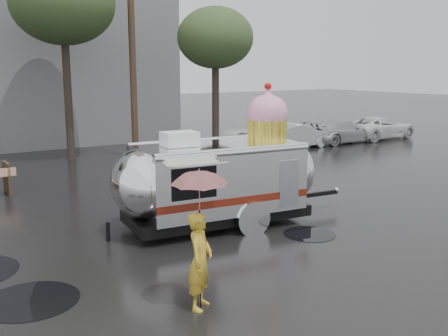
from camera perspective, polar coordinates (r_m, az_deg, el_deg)
ground at (r=10.35m, az=10.73°, el=-11.10°), size 120.00×120.00×0.00m
puddles at (r=9.80m, az=-14.55°, el=-12.56°), size 8.57×7.48×0.01m
utility_pole at (r=22.77m, az=-9.96°, el=12.74°), size 1.60×0.28×9.00m
tree_mid at (r=22.94m, az=-17.14°, el=16.73°), size 4.20×4.20×8.03m
tree_right at (r=23.59m, az=-0.95°, el=13.89°), size 3.36×3.36×6.42m
parked_cars at (r=26.61m, az=10.81°, el=4.02°), size 13.20×1.90×1.50m
airstream_trailer at (r=12.79m, az=-0.41°, el=-0.83°), size 6.53×2.71×3.53m
person_left at (r=8.52m, az=-2.62°, el=-10.06°), size 0.69×0.67×1.60m
umbrella_pink at (r=8.19m, az=-2.69°, el=-2.68°), size 1.11×1.11×2.31m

